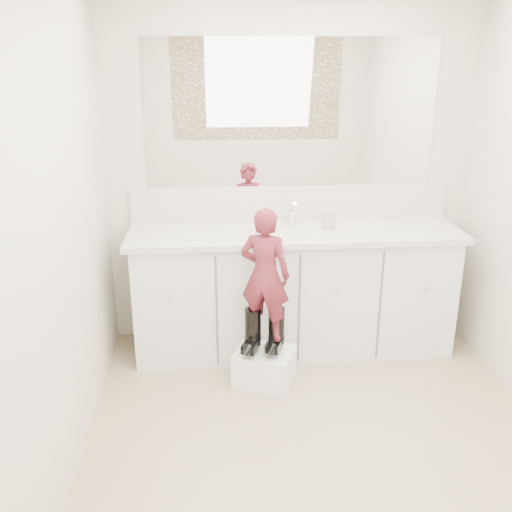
{
  "coord_description": "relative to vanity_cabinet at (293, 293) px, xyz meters",
  "views": [
    {
      "loc": [
        -0.57,
        -2.48,
        2.03
      ],
      "look_at": [
        -0.29,
        0.94,
        0.81
      ],
      "focal_mm": 40.0,
      "sensor_mm": 36.0,
      "label": 1
    }
  ],
  "objects": [
    {
      "name": "floor",
      "position": [
        0.0,
        -1.23,
        -0.42
      ],
      "size": [
        3.0,
        3.0,
        0.0
      ],
      "primitive_type": "plane",
      "color": "#998164",
      "rests_on": "ground"
    },
    {
      "name": "wall_back",
      "position": [
        0.0,
        0.27,
        0.77
      ],
      "size": [
        2.6,
        0.0,
        2.6
      ],
      "primitive_type": "plane",
      "rotation": [
        1.57,
        0.0,
        0.0
      ],
      "color": "beige",
      "rests_on": "floor"
    },
    {
      "name": "wall_front",
      "position": [
        0.0,
        -2.73,
        0.77
      ],
      "size": [
        2.6,
        0.0,
        2.6
      ],
      "primitive_type": "plane",
      "rotation": [
        -1.57,
        0.0,
        0.0
      ],
      "color": "beige",
      "rests_on": "floor"
    },
    {
      "name": "wall_left",
      "position": [
        -1.3,
        -1.23,
        0.78
      ],
      "size": [
        0.0,
        3.0,
        3.0
      ],
      "primitive_type": "plane",
      "rotation": [
        1.57,
        0.0,
        1.57
      ],
      "color": "beige",
      "rests_on": "floor"
    },
    {
      "name": "vanity_cabinet",
      "position": [
        0.0,
        0.0,
        0.0
      ],
      "size": [
        2.2,
        0.55,
        0.85
      ],
      "primitive_type": "cube",
      "color": "silver",
      "rests_on": "floor"
    },
    {
      "name": "countertop",
      "position": [
        0.0,
        -0.01,
        0.45
      ],
      "size": [
        2.28,
        0.58,
        0.04
      ],
      "primitive_type": "cube",
      "color": "beige",
      "rests_on": "vanity_cabinet"
    },
    {
      "name": "backsplash",
      "position": [
        0.0,
        0.26,
        0.59
      ],
      "size": [
        2.28,
        0.03,
        0.25
      ],
      "primitive_type": "cube",
      "color": "beige",
      "rests_on": "countertop"
    },
    {
      "name": "mirror",
      "position": [
        0.0,
        0.26,
        1.22
      ],
      "size": [
        2.0,
        0.02,
        1.0
      ],
      "primitive_type": "cube",
      "color": "white",
      "rests_on": "wall_back"
    },
    {
      "name": "dot_panel",
      "position": [
        0.0,
        -2.71,
        1.22
      ],
      "size": [
        2.0,
        0.01,
        1.2
      ],
      "primitive_type": "cube",
      "color": "#472819",
      "rests_on": "wall_front"
    },
    {
      "name": "faucet",
      "position": [
        0.0,
        0.15,
        0.52
      ],
      "size": [
        0.08,
        0.08,
        0.1
      ],
      "primitive_type": "cylinder",
      "color": "silver",
      "rests_on": "countertop"
    },
    {
      "name": "cup",
      "position": [
        0.23,
        0.01,
        0.52
      ],
      "size": [
        0.14,
        0.14,
        0.11
      ],
      "primitive_type": "imported",
      "rotation": [
        0.0,
        0.0,
        0.31
      ],
      "color": "beige",
      "rests_on": "countertop"
    },
    {
      "name": "soap_bottle",
      "position": [
        -0.22,
        -0.0,
        0.55
      ],
      "size": [
        0.1,
        0.1,
        0.18
      ],
      "primitive_type": "imported",
      "rotation": [
        0.0,
        0.0,
        -0.29
      ],
      "color": "white",
      "rests_on": "countertop"
    },
    {
      "name": "step_stool",
      "position": [
        -0.25,
        -0.48,
        -0.31
      ],
      "size": [
        0.44,
        0.41,
        0.23
      ],
      "primitive_type": "cube",
      "rotation": [
        0.0,
        0.0,
        -0.38
      ],
      "color": "white",
      "rests_on": "floor"
    },
    {
      "name": "boot_left",
      "position": [
        -0.33,
        -0.48,
        -0.05
      ],
      "size": [
        0.18,
        0.23,
        0.3
      ],
      "primitive_type": null,
      "rotation": [
        0.0,
        0.0,
        -0.38
      ],
      "color": "black",
      "rests_on": "step_stool"
    },
    {
      "name": "boot_right",
      "position": [
        -0.18,
        -0.48,
        -0.05
      ],
      "size": [
        0.18,
        0.23,
        0.3
      ],
      "primitive_type": null,
      "rotation": [
        0.0,
        0.0,
        -0.38
      ],
      "color": "black",
      "rests_on": "step_stool"
    },
    {
      "name": "toddler",
      "position": [
        -0.25,
        -0.48,
        0.33
      ],
      "size": [
        0.36,
        0.3,
        0.85
      ],
      "primitive_type": "imported",
      "rotation": [
        0.0,
        0.0,
        2.76
      ],
      "color": "#A23146",
      "rests_on": "step_stool"
    },
    {
      "name": "toothbrush",
      "position": [
        -0.18,
        -0.51,
        0.45
      ],
      "size": [
        0.13,
        0.06,
        0.06
      ],
      "primitive_type": "cylinder",
      "rotation": [
        0.0,
        1.22,
        -0.38
      ],
      "color": "#CD5093",
      "rests_on": "toddler"
    }
  ]
}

